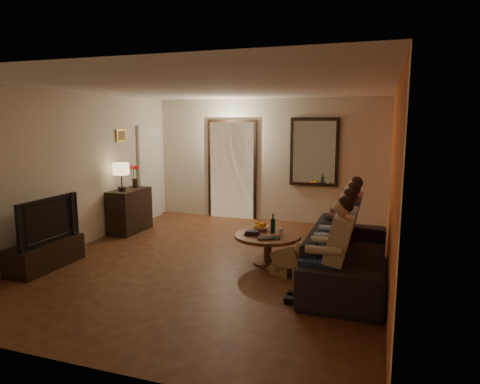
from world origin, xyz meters
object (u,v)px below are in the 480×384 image
(table_lamp, at_px, (121,177))
(person_a, at_px, (333,256))
(sofa, at_px, (348,255))
(coffee_table, at_px, (268,249))
(wine_bottle, at_px, (273,223))
(bowl, at_px, (260,228))
(dresser, at_px, (130,211))
(person_c, at_px, (343,231))
(person_d, at_px, (347,222))
(tv, at_px, (43,220))
(laptop, at_px, (270,239))
(tv_stand, at_px, (45,255))
(person_b, at_px, (338,242))
(dog, at_px, (288,256))

(table_lamp, height_order, person_a, table_lamp)
(sofa, height_order, coffee_table, sofa)
(sofa, relative_size, coffee_table, 2.48)
(coffee_table, relative_size, wine_bottle, 3.20)
(coffee_table, bearing_deg, bowl, 129.29)
(dresser, xyz_separation_m, sofa, (4.23, -1.30, -0.06))
(bowl, bearing_deg, person_a, -48.61)
(person_a, bearing_deg, person_c, 90.00)
(person_d, xyz_separation_m, wine_bottle, (-1.05, -0.47, 0.01))
(tv, distance_m, coffee_table, 3.31)
(laptop, bearing_deg, tv_stand, 168.02)
(tv_stand, bearing_deg, wine_bottle, 23.33)
(bowl, xyz_separation_m, laptop, (0.28, -0.50, -0.02))
(person_b, distance_m, person_c, 0.60)
(dresser, distance_m, table_lamp, 0.72)
(dresser, relative_size, bowl, 3.60)
(table_lamp, relative_size, coffee_table, 0.54)
(person_b, bearing_deg, wine_bottle, 145.18)
(person_c, height_order, laptop, person_c)
(dresser, distance_m, laptop, 3.37)
(person_b, distance_m, dog, 0.79)
(coffee_table, relative_size, bowl, 3.83)
(person_a, xyz_separation_m, coffee_table, (-1.10, 1.23, -0.38))
(dog, bearing_deg, bowl, 153.95)
(person_a, height_order, wine_bottle, person_a)
(tv, xyz_separation_m, sofa, (4.23, 0.90, -0.36))
(sofa, height_order, wine_bottle, wine_bottle)
(bowl, relative_size, wine_bottle, 0.84)
(wine_bottle, xyz_separation_m, laptop, (0.05, -0.38, -0.14))
(table_lamp, xyz_separation_m, person_d, (4.13, -0.18, -0.50))
(table_lamp, xyz_separation_m, person_c, (4.13, -0.78, -0.50))
(bowl, bearing_deg, tv, -153.06)
(dresser, bearing_deg, coffee_table, -17.74)
(wine_bottle, distance_m, laptop, 0.41)
(bowl, xyz_separation_m, wine_bottle, (0.23, -0.12, 0.12))
(person_d, distance_m, laptop, 1.32)
(dresser, distance_m, person_d, 4.15)
(person_d, xyz_separation_m, dog, (-0.70, -1.00, -0.32))
(dog, distance_m, wine_bottle, 0.71)
(tv_stand, relative_size, person_b, 0.98)
(dresser, relative_size, person_b, 0.78)
(dresser, relative_size, dog, 1.67)
(wine_bottle, relative_size, laptop, 0.94)
(table_lamp, xyz_separation_m, laptop, (3.13, -1.03, -0.64))
(tv_stand, height_order, bowl, bowl)
(person_c, xyz_separation_m, coffee_table, (-1.10, 0.03, -0.38))
(person_c, relative_size, wine_bottle, 3.87)
(dog, relative_size, coffee_table, 0.56)
(dog, xyz_separation_m, wine_bottle, (-0.35, 0.52, 0.32))
(wine_bottle, bearing_deg, sofa, -20.45)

